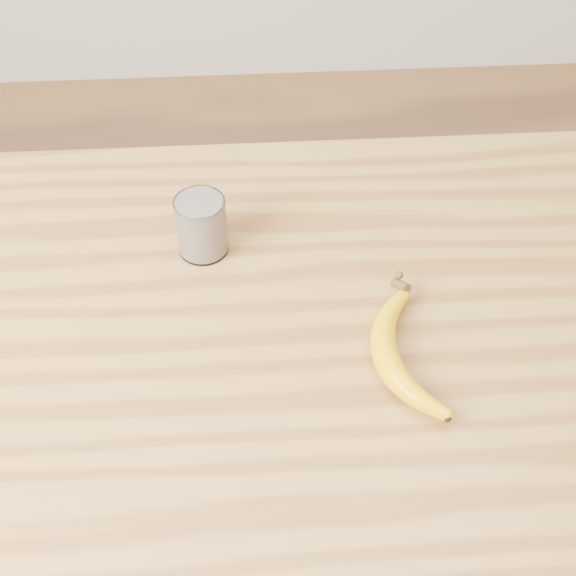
{
  "coord_description": "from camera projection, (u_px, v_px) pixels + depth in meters",
  "views": [
    {
      "loc": [
        -0.03,
        -0.65,
        1.71
      ],
      "look_at": [
        0.01,
        0.05,
        0.93
      ],
      "focal_mm": 50.0,
      "sensor_mm": 36.0,
      "label": 1
    }
  ],
  "objects": [
    {
      "name": "room",
      "position": [
        279.0,
        10.0,
        0.7
      ],
      "size": [
        4.04,
        4.04,
        2.7
      ],
      "color": "brown",
      "rests_on": "ground"
    },
    {
      "name": "smoothie_glass",
      "position": [
        201.0,
        225.0,
        1.11
      ],
      "size": [
        0.07,
        0.07,
        0.09
      ],
      "color": "white",
      "rests_on": "table"
    },
    {
      "name": "banana",
      "position": [
        385.0,
        357.0,
        0.99
      ],
      "size": [
        0.13,
        0.29,
        0.03
      ],
      "primitive_type": null,
      "rotation": [
        0.0,
        0.0,
        0.11
      ],
      "color": "#E7A802",
      "rests_on": "table"
    },
    {
      "name": "table",
      "position": [
        282.0,
        391.0,
        1.13
      ],
      "size": [
        1.2,
        0.8,
        0.9
      ],
      "color": "olive",
      "rests_on": "ground"
    }
  ]
}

